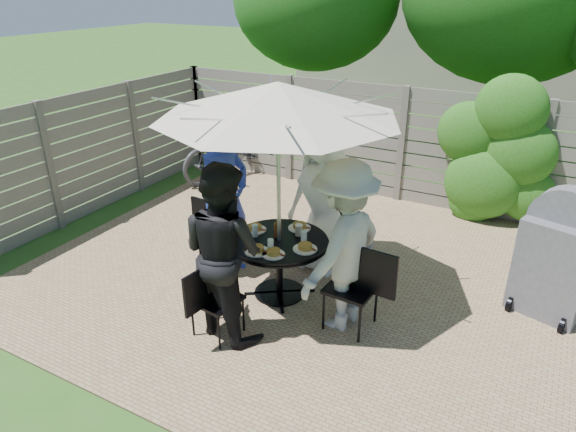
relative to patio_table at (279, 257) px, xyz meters
The scene contains 23 objects.
backyard_envelope 10.86m from the patio_table, 87.75° to the left, with size 60.00×60.00×5.00m.
patio_table is the anchor object (origin of this frame).
umbrella 1.74m from the patio_table, 90.00° to the right, with size 2.92×2.92×2.41m.
chair_back 0.99m from the patio_table, 78.79° to the left, with size 0.53×0.67×0.88m.
person_back 0.94m from the patio_table, 78.89° to the left, with size 0.91×0.59×1.86m, color white.
chair_left 0.99m from the patio_table, 169.00° to the left, with size 0.65×0.45×0.88m.
person_left 0.95m from the patio_table, 168.89° to the left, with size 0.70×0.46×1.92m, color #2B3DBC.
chair_front 0.99m from the patio_table, 101.06° to the right, with size 0.47×0.65×0.86m.
person_front 0.93m from the patio_table, 101.11° to the right, with size 0.88×0.69×1.82m, color black.
chair_right 0.99m from the patio_table, 10.99° to the right, with size 0.71×0.49×0.96m.
person_right 0.92m from the patio_table, 11.11° to the right, with size 1.16×0.67×1.80m, color #AEADA9.
plate_back 0.43m from the patio_table, 78.89° to the left, with size 0.26×0.26×0.06m.
plate_left 0.43m from the patio_table, 168.89° to the left, with size 0.26×0.26×0.06m.
plate_front 0.43m from the patio_table, 101.11° to the right, with size 0.26×0.26×0.06m.
plate_right 0.43m from the patio_table, 11.11° to the right, with size 0.26×0.26×0.06m.
plate_extra 0.42m from the patio_table, 70.15° to the right, with size 0.24×0.24×0.06m.
glass_left 0.40m from the patio_table, 169.11° to the right, with size 0.07×0.07×0.14m, color silver.
glass_front 0.40m from the patio_table, 79.11° to the right, with size 0.07×0.07×0.14m, color silver.
glass_right 0.40m from the patio_table, 10.89° to the left, with size 0.07×0.07×0.14m, color silver.
syrup_jug 0.30m from the patio_table, 129.08° to the left, with size 0.09×0.09×0.16m, color #59280C.
coffee_cup 0.37m from the patio_table, 54.44° to the left, with size 0.08×0.08×0.12m, color #C6B293.
bicycle 3.96m from the patio_table, 131.70° to the left, with size 0.71×2.04×1.07m, color #333338.
bbq_grill 2.92m from the patio_table, 22.10° to the left, with size 0.83×0.71×1.44m.
Camera 1 is at (2.12, -4.69, 3.29)m, focal length 32.00 mm.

